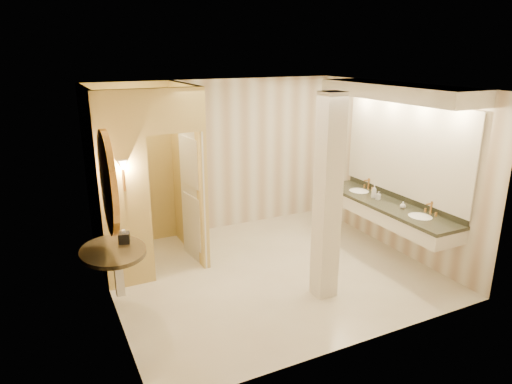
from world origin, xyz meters
The scene contains 16 objects.
floor centered at (0.00, 0.00, 0.00)m, with size 4.50×4.50×0.00m, color white.
ceiling centered at (0.00, 0.00, 2.70)m, with size 4.50×4.50×0.00m, color silver.
wall_back centered at (0.00, 2.00, 1.35)m, with size 4.50×0.02×2.70m, color silver.
wall_front centered at (0.00, -2.00, 1.35)m, with size 4.50×0.02×2.70m, color silver.
wall_left centered at (-2.25, 0.00, 1.35)m, with size 0.02×4.00×2.70m, color silver.
wall_right centered at (2.25, 0.00, 1.35)m, with size 0.02×4.00×2.70m, color silver.
toilet_closet centered at (-1.11, 0.97, 1.39)m, with size 1.50×1.55×2.70m.
wall_sconce centered at (-1.93, 0.43, 1.73)m, with size 0.14×0.14×0.42m.
vanity centered at (1.98, -0.25, 1.63)m, with size 0.75×2.77×2.09m.
console_shelf centered at (-2.21, -0.17, 1.34)m, with size 0.97×0.97×1.93m.
pillar centered at (0.35, -0.90, 1.35)m, with size 0.27×0.27×2.70m, color silver.
tissue_box centered at (-2.07, -0.03, 0.94)m, with size 0.13×0.13×0.13m, color black.
toilet centered at (-1.92, 1.65, 0.40)m, with size 0.44×0.78×0.79m, color white.
soap_bottle_a centered at (1.92, -0.07, 0.94)m, with size 0.06×0.06×0.13m, color beige.
soap_bottle_b centered at (1.96, -0.58, 0.93)m, with size 0.09×0.09×0.11m, color silver.
soap_bottle_c centered at (1.92, 0.02, 0.98)m, with size 0.08×0.08×0.21m, color #C6B28C.
Camera 1 is at (-2.90, -5.45, 3.16)m, focal length 32.00 mm.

